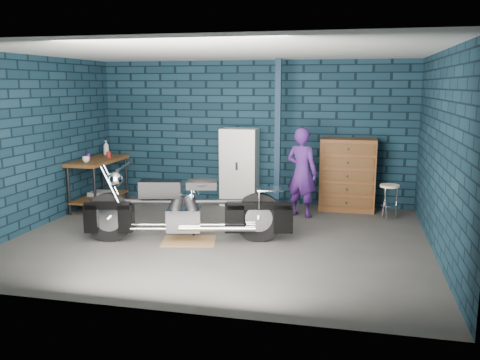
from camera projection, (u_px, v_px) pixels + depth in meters
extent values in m
plane|color=#44423F|center=(220.00, 239.00, 7.53)|extent=(6.00, 6.00, 0.00)
cube|color=#0D222E|center=(253.00, 133.00, 9.68)|extent=(6.00, 0.02, 2.70)
cube|color=#0D222E|center=(34.00, 143.00, 7.93)|extent=(0.02, 5.00, 2.70)
cube|color=#0D222E|center=(441.00, 154.00, 6.63)|extent=(0.02, 5.00, 2.70)
cube|color=silver|center=(219.00, 51.00, 7.03)|extent=(6.00, 5.00, 0.02)
cube|color=#112235|center=(278.00, 136.00, 9.03)|extent=(0.10, 0.10, 2.70)
cube|color=brown|center=(99.00, 183.00, 9.36)|extent=(0.60, 1.40, 0.91)
cube|color=olive|center=(189.00, 241.00, 7.40)|extent=(0.87, 0.73, 0.01)
imported|color=#421C69|center=(302.00, 172.00, 8.68)|extent=(0.66, 0.56, 1.54)
cube|color=#989BA1|center=(103.00, 199.00, 9.49)|extent=(0.46, 0.33, 0.29)
cube|color=silver|center=(239.00, 167.00, 9.58)|extent=(0.68, 0.48, 1.45)
cube|color=brown|center=(347.00, 175.00, 9.16)|extent=(0.98, 0.54, 1.30)
imported|color=beige|center=(86.00, 159.00, 8.91)|extent=(0.15, 0.15, 0.10)
cylinder|color=#621B6F|center=(88.00, 156.00, 9.28)|extent=(0.09, 0.09, 0.10)
cylinder|color=maroon|center=(109.00, 155.00, 9.44)|extent=(0.10, 0.10, 0.12)
imported|color=#989BA1|center=(106.00, 148.00, 9.80)|extent=(0.13, 0.13, 0.28)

